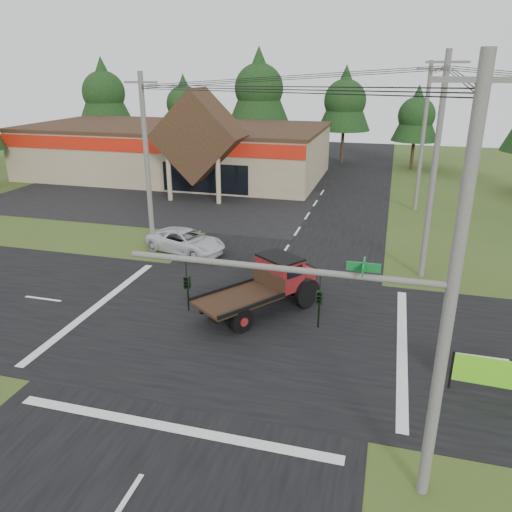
% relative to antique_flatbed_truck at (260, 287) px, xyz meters
% --- Properties ---
extents(ground, '(120.00, 120.00, 0.00)m').
position_rel_antique_flatbed_truck_xyz_m(ground, '(-0.61, -1.44, -1.27)').
color(ground, '#324A1A').
rests_on(ground, ground).
extents(road_ns, '(12.00, 120.00, 0.02)m').
position_rel_antique_flatbed_truck_xyz_m(road_ns, '(-0.61, -1.44, -1.26)').
color(road_ns, black).
rests_on(road_ns, ground).
extents(road_ew, '(120.00, 12.00, 0.02)m').
position_rel_antique_flatbed_truck_xyz_m(road_ew, '(-0.61, -1.44, -1.26)').
color(road_ew, black).
rests_on(road_ew, ground).
extents(parking_apron, '(28.00, 14.00, 0.02)m').
position_rel_antique_flatbed_truck_xyz_m(parking_apron, '(-14.61, 17.56, -1.25)').
color(parking_apron, black).
rests_on(parking_apron, ground).
extents(cvs_building, '(30.40, 18.20, 9.19)m').
position_rel_antique_flatbed_truck_xyz_m(cvs_building, '(-16.32, 28.13, 1.51)').
color(cvs_building, '#9A8D68').
rests_on(cvs_building, ground).
extents(traffic_signal_mast, '(8.12, 0.24, 7.00)m').
position_rel_antique_flatbed_truck_xyz_m(traffic_signal_mast, '(5.21, -8.94, 3.16)').
color(traffic_signal_mast, '#595651').
rests_on(traffic_signal_mast, ground).
extents(utility_pole_nr, '(2.00, 0.30, 11.00)m').
position_rel_antique_flatbed_truck_xyz_m(utility_pole_nr, '(6.89, -8.94, 4.37)').
color(utility_pole_nr, '#595651').
rests_on(utility_pole_nr, ground).
extents(utility_pole_nw, '(2.00, 0.30, 10.50)m').
position_rel_antique_flatbed_truck_xyz_m(utility_pole_nw, '(-8.61, 6.56, 4.12)').
color(utility_pole_nw, '#595651').
rests_on(utility_pole_nw, ground).
extents(utility_pole_ne, '(2.00, 0.30, 11.50)m').
position_rel_antique_flatbed_truck_xyz_m(utility_pole_ne, '(7.39, 6.56, 4.62)').
color(utility_pole_ne, '#595651').
rests_on(utility_pole_ne, ground).
extents(utility_pole_n, '(2.00, 0.30, 11.20)m').
position_rel_antique_flatbed_truck_xyz_m(utility_pole_n, '(7.39, 20.56, 4.47)').
color(utility_pole_n, '#595651').
rests_on(utility_pole_n, ground).
extents(tree_row_a, '(6.72, 6.72, 12.12)m').
position_rel_antique_flatbed_truck_xyz_m(tree_row_a, '(-30.61, 38.56, 6.78)').
color(tree_row_a, '#332316').
rests_on(tree_row_a, ground).
extents(tree_row_b, '(5.60, 5.60, 10.10)m').
position_rel_antique_flatbed_truck_xyz_m(tree_row_b, '(-20.61, 40.56, 5.43)').
color(tree_row_b, '#332316').
rests_on(tree_row_b, ground).
extents(tree_row_c, '(7.28, 7.28, 13.13)m').
position_rel_antique_flatbed_truck_xyz_m(tree_row_c, '(-10.61, 39.56, 7.45)').
color(tree_row_c, '#332316').
rests_on(tree_row_c, ground).
extents(tree_row_d, '(6.16, 6.16, 11.11)m').
position_rel_antique_flatbed_truck_xyz_m(tree_row_d, '(-0.61, 40.56, 6.11)').
color(tree_row_d, '#332316').
rests_on(tree_row_d, ground).
extents(tree_row_e, '(5.04, 5.04, 9.09)m').
position_rel_antique_flatbed_truck_xyz_m(tree_row_e, '(7.39, 38.56, 4.76)').
color(tree_row_e, '#332316').
rests_on(tree_row_e, ground).
extents(antique_flatbed_truck, '(5.44, 6.28, 2.54)m').
position_rel_antique_flatbed_truck_xyz_m(antique_flatbed_truck, '(0.00, 0.00, 0.00)').
color(antique_flatbed_truck, '#62150E').
rests_on(antique_flatbed_truck, ground).
extents(white_pickup, '(5.52, 3.68, 1.41)m').
position_rel_antique_flatbed_truck_xyz_m(white_pickup, '(-6.44, 6.69, -0.57)').
color(white_pickup, silver).
rests_on(white_pickup, ground).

